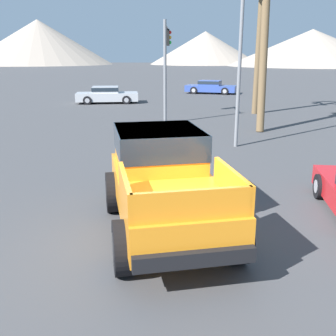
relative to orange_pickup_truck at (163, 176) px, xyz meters
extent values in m
plane|color=#424244|center=(0.27, -0.64, -1.12)|extent=(320.00, 320.00, 0.00)
cube|color=orange|center=(0.07, -0.31, -0.27)|extent=(2.87, 4.76, 0.65)
cube|color=orange|center=(-0.13, 0.55, 0.47)|extent=(2.15, 2.30, 0.83)
cube|color=#1E2833|center=(-0.13, 0.55, 0.62)|extent=(2.20, 2.35, 0.53)
cube|color=orange|center=(-0.53, -1.73, 0.29)|extent=(0.48, 1.75, 0.48)
cube|color=orange|center=(1.24, -1.31, 0.29)|extent=(0.48, 1.75, 0.48)
cube|color=orange|center=(0.55, -2.35, 0.29)|extent=(1.79, 0.50, 0.48)
cube|color=black|center=(-0.45, 1.90, -0.48)|extent=(1.85, 0.58, 0.24)
cube|color=black|center=(0.59, -2.52, -0.48)|extent=(1.85, 0.58, 0.24)
cylinder|color=black|center=(-1.20, 0.80, -0.66)|extent=(0.53, 0.98, 0.93)
cylinder|color=#232326|center=(-1.20, 0.80, -0.66)|extent=(0.45, 0.58, 0.51)
cylinder|color=black|center=(0.71, 1.25, -0.66)|extent=(0.53, 0.98, 0.93)
cylinder|color=#232326|center=(0.71, 1.25, -0.66)|extent=(0.45, 0.58, 0.51)
cylinder|color=black|center=(-0.57, -1.88, -0.66)|extent=(0.53, 0.98, 0.93)
cylinder|color=#232326|center=(-0.57, -1.88, -0.66)|extent=(0.45, 0.58, 0.51)
cylinder|color=black|center=(1.35, -1.43, -0.66)|extent=(0.53, 0.98, 0.93)
cylinder|color=#232326|center=(1.35, -1.43, -0.66)|extent=(0.45, 0.58, 0.51)
cylinder|color=black|center=(3.89, 1.85, -0.81)|extent=(0.27, 0.64, 0.63)
cylinder|color=#9E9EA3|center=(3.89, 1.85, -0.81)|extent=(0.26, 0.36, 0.34)
cube|color=#B7BABF|center=(-5.28, 21.61, -0.66)|extent=(4.74, 2.50, 0.59)
cube|color=#B7BABF|center=(-5.39, 21.60, -0.14)|extent=(2.12, 1.88, 0.45)
cube|color=#1E2833|center=(-5.39, 21.60, -0.08)|extent=(2.16, 1.92, 0.27)
cylinder|color=black|center=(-4.03, 22.70, -0.82)|extent=(0.64, 0.31, 0.61)
cylinder|color=#9E9EA3|center=(-4.03, 22.70, -0.82)|extent=(0.37, 0.28, 0.34)
cylinder|color=black|center=(-3.76, 20.96, -0.82)|extent=(0.64, 0.31, 0.61)
cylinder|color=#9E9EA3|center=(-3.76, 20.96, -0.82)|extent=(0.37, 0.28, 0.34)
cylinder|color=black|center=(-6.80, 22.26, -0.82)|extent=(0.64, 0.31, 0.61)
cylinder|color=#9E9EA3|center=(-6.80, 22.26, -0.82)|extent=(0.37, 0.28, 0.34)
cylinder|color=black|center=(-6.52, 20.53, -0.82)|extent=(0.64, 0.31, 0.61)
cylinder|color=#9E9EA3|center=(-6.52, 20.53, -0.82)|extent=(0.37, 0.28, 0.34)
cube|color=#334C9E|center=(2.91, 29.14, -0.66)|extent=(4.87, 2.85, 0.56)
cube|color=#334C9E|center=(2.80, 29.17, -0.16)|extent=(2.25, 1.99, 0.44)
cube|color=#1E2833|center=(2.80, 29.17, -0.11)|extent=(2.29, 2.03, 0.26)
cylinder|color=black|center=(4.49, 29.62, -0.80)|extent=(0.68, 0.37, 0.65)
cylinder|color=#9E9EA3|center=(4.49, 29.62, -0.80)|extent=(0.40, 0.31, 0.36)
cylinder|color=black|center=(4.07, 27.97, -0.80)|extent=(0.68, 0.37, 0.65)
cylinder|color=#9E9EA3|center=(4.07, 27.97, -0.80)|extent=(0.40, 0.31, 0.36)
cylinder|color=black|center=(1.74, 30.32, -0.80)|extent=(0.68, 0.37, 0.65)
cylinder|color=#9E9EA3|center=(1.74, 30.32, -0.80)|extent=(0.40, 0.31, 0.36)
cylinder|color=black|center=(1.32, 28.67, -0.80)|extent=(0.68, 0.37, 0.65)
cylinder|color=#9E9EA3|center=(1.32, 28.67, -0.80)|extent=(0.40, 0.31, 0.36)
cylinder|color=slate|center=(-0.56, 12.90, 1.46)|extent=(0.16, 0.16, 5.17)
cylinder|color=slate|center=(-0.56, 14.42, 3.79)|extent=(0.11, 3.03, 0.11)
cube|color=black|center=(-0.56, 15.57, 3.29)|extent=(0.26, 0.34, 0.90)
sphere|color=red|center=(-0.41, 15.57, 3.56)|extent=(0.20, 0.20, 0.20)
sphere|color=orange|center=(-0.41, 15.57, 3.29)|extent=(0.20, 0.20, 0.20)
sphere|color=green|center=(-0.41, 15.57, 3.02)|extent=(0.20, 0.20, 0.20)
cylinder|color=slate|center=(2.49, 7.61, 3.12)|extent=(0.14, 0.14, 8.48)
cylinder|color=brown|center=(4.02, 11.09, 2.81)|extent=(0.36, 1.10, 7.88)
cylinder|color=brown|center=(4.77, 16.53, 2.73)|extent=(0.36, 0.52, 7.71)
cone|color=gray|center=(7.64, 132.80, 4.28)|extent=(37.83, 37.83, 10.82)
cone|color=gray|center=(37.96, 114.79, 4.08)|extent=(49.34, 49.34, 10.42)
cone|color=gray|center=(-48.35, 128.59, 6.10)|extent=(48.84, 48.84, 14.44)
camera|label=1|loc=(0.40, -7.70, 2.42)|focal=42.00mm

